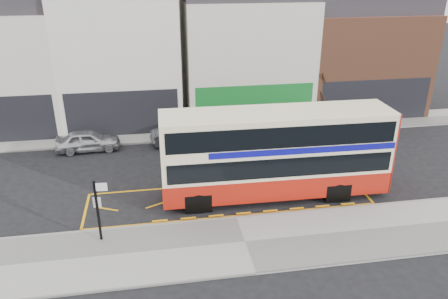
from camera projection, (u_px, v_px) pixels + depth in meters
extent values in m
plane|color=black|center=(235.00, 215.00, 20.56)|extent=(120.00, 120.00, 0.00)
cube|color=#A19F98|center=(245.00, 243.00, 18.46)|extent=(40.00, 4.00, 0.15)
cube|color=gray|center=(236.00, 218.00, 20.20)|extent=(40.00, 0.15, 0.15)
cube|color=#A19F98|center=(205.00, 131.00, 30.48)|extent=(50.00, 3.00, 0.15)
cube|color=beige|center=(6.00, 70.00, 30.48)|extent=(8.00, 8.00, 8.00)
cube|color=silver|center=(122.00, 59.00, 31.49)|extent=(8.00, 8.00, 9.00)
cube|color=black|center=(123.00, 114.00, 29.05)|extent=(7.36, 0.06, 3.20)
cube|color=black|center=(123.00, 117.00, 29.15)|extent=(5.60, 0.04, 2.00)
cube|color=beige|center=(244.00, 58.00, 32.95)|extent=(9.00, 8.00, 8.50)
cube|color=#136D26|center=(255.00, 107.00, 30.41)|extent=(8.28, 0.06, 3.20)
cube|color=black|center=(255.00, 110.00, 30.51)|extent=(6.30, 0.04, 2.00)
cube|color=brown|center=(355.00, 60.00, 34.51)|extent=(9.00, 8.00, 7.50)
cube|color=black|center=(375.00, 101.00, 31.77)|extent=(8.28, 0.06, 3.20)
cube|color=black|center=(375.00, 104.00, 31.87)|extent=(6.30, 0.04, 2.00)
cube|color=#FFEEC2|center=(276.00, 152.00, 21.42)|extent=(11.24, 2.74, 4.12)
cube|color=#AD190D|center=(274.00, 179.00, 22.03)|extent=(11.28, 2.78, 1.12)
cube|color=#AD190D|center=(382.00, 145.00, 22.18)|extent=(0.11, 2.58, 4.12)
cube|color=black|center=(275.00, 157.00, 21.54)|extent=(10.79, 2.79, 0.97)
cube|color=black|center=(277.00, 128.00, 20.93)|extent=(10.79, 2.79, 1.02)
cube|color=#0E0D91|center=(296.00, 140.00, 21.35)|extent=(9.00, 2.75, 0.31)
cube|color=black|center=(162.00, 169.00, 20.88)|extent=(0.10, 2.34, 1.63)
cube|color=black|center=(160.00, 134.00, 20.17)|extent=(0.10, 2.34, 1.02)
cube|color=black|center=(161.00, 150.00, 20.50)|extent=(0.08, 1.78, 0.36)
cube|color=#FFEEC2|center=(278.00, 113.00, 20.62)|extent=(11.23, 2.64, 0.12)
cylinder|color=black|center=(198.00, 203.00, 20.61)|extent=(1.02, 0.30, 1.02)
cylinder|color=black|center=(194.00, 181.00, 22.70)|extent=(1.02, 0.30, 1.02)
cylinder|color=black|center=(338.00, 193.00, 21.54)|extent=(1.02, 0.30, 1.02)
cylinder|color=black|center=(321.00, 172.00, 23.63)|extent=(1.02, 0.30, 1.02)
cube|color=black|center=(98.00, 211.00, 18.02)|extent=(0.10, 0.10, 2.79)
cube|color=white|center=(102.00, 187.00, 17.60)|extent=(0.50, 0.08, 0.41)
cube|color=white|center=(97.00, 202.00, 17.92)|extent=(0.33, 0.05, 0.46)
imported|color=silver|center=(88.00, 140.00, 27.33)|extent=(3.97, 1.77, 1.33)
imported|color=#414348|center=(182.00, 134.00, 28.39)|extent=(4.19, 2.07, 1.32)
imported|color=white|center=(306.00, 131.00, 28.67)|extent=(5.24, 2.32, 1.49)
cylinder|color=#331E16|center=(317.00, 110.00, 31.98)|extent=(0.24, 0.24, 1.83)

